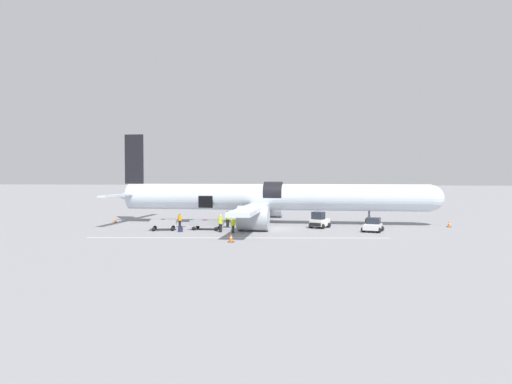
{
  "coord_description": "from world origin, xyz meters",
  "views": [
    {
      "loc": [
        4.85,
        -48.53,
        5.56
      ],
      "look_at": [
        -2.36,
        2.39,
        3.82
      ],
      "focal_mm": 32.0,
      "sensor_mm": 36.0,
      "label": 1
    }
  ],
  "objects_px": {
    "baggage_cart_queued": "(165,225)",
    "baggage_cart_loading": "(208,225)",
    "ground_crew_loader_b": "(248,221)",
    "suitcase_on_tarmac_upright": "(180,229)",
    "airplane": "(269,198)",
    "baggage_tug_mid": "(319,221)",
    "ground_crew_driver": "(239,220)",
    "ground_crew_loader_a": "(233,225)",
    "ground_crew_supervisor": "(180,220)",
    "baggage_tug_lead": "(373,226)",
    "ground_crew_helper": "(228,218)",
    "ground_crew_marshal": "(220,223)"
  },
  "relations": [
    {
      "from": "baggage_cart_queued",
      "to": "baggage_cart_loading",
      "type": "bearing_deg",
      "value": 13.37
    },
    {
      "from": "ground_crew_loader_b",
      "to": "suitcase_on_tarmac_upright",
      "type": "bearing_deg",
      "value": -146.83
    },
    {
      "from": "airplane",
      "to": "baggage_tug_mid",
      "type": "distance_m",
      "value": 7.64
    },
    {
      "from": "airplane",
      "to": "ground_crew_driver",
      "type": "xyz_separation_m",
      "value": [
        -2.67,
        -5.32,
        -2.15
      ]
    },
    {
      "from": "ground_crew_loader_a",
      "to": "ground_crew_driver",
      "type": "height_order",
      "value": "ground_crew_driver"
    },
    {
      "from": "ground_crew_supervisor",
      "to": "baggage_tug_lead",
      "type": "bearing_deg",
      "value": -2.82
    },
    {
      "from": "ground_crew_helper",
      "to": "baggage_cart_loading",
      "type": "bearing_deg",
      "value": -120.89
    },
    {
      "from": "ground_crew_driver",
      "to": "ground_crew_helper",
      "type": "distance_m",
      "value": 1.45
    },
    {
      "from": "ground_crew_supervisor",
      "to": "ground_crew_marshal",
      "type": "distance_m",
      "value": 6.51
    },
    {
      "from": "ground_crew_driver",
      "to": "ground_crew_helper",
      "type": "height_order",
      "value": "ground_crew_helper"
    },
    {
      "from": "suitcase_on_tarmac_upright",
      "to": "baggage_tug_lead",
      "type": "bearing_deg",
      "value": 8.99
    },
    {
      "from": "ground_crew_marshal",
      "to": "suitcase_on_tarmac_upright",
      "type": "xyz_separation_m",
      "value": [
        -4.03,
        -0.38,
        -0.68
      ]
    },
    {
      "from": "ground_crew_loader_b",
      "to": "baggage_tug_mid",
      "type": "bearing_deg",
      "value": 11.39
    },
    {
      "from": "baggage_cart_loading",
      "to": "suitcase_on_tarmac_upright",
      "type": "relative_size",
      "value": 7.01
    },
    {
      "from": "ground_crew_helper",
      "to": "ground_crew_marshal",
      "type": "xyz_separation_m",
      "value": [
        0.21,
        -4.6,
        -0.03
      ]
    },
    {
      "from": "baggage_tug_mid",
      "to": "baggage_cart_queued",
      "type": "bearing_deg",
      "value": -164.98
    },
    {
      "from": "baggage_tug_lead",
      "to": "ground_crew_helper",
      "type": "xyz_separation_m",
      "value": [
        -15.35,
        1.94,
        0.36
      ]
    },
    {
      "from": "ground_crew_loader_a",
      "to": "suitcase_on_tarmac_upright",
      "type": "height_order",
      "value": "ground_crew_loader_a"
    },
    {
      "from": "suitcase_on_tarmac_upright",
      "to": "ground_crew_marshal",
      "type": "bearing_deg",
      "value": 5.34
    },
    {
      "from": "baggage_tug_mid",
      "to": "ground_crew_loader_b",
      "type": "height_order",
      "value": "baggage_tug_mid"
    },
    {
      "from": "ground_crew_supervisor",
      "to": "suitcase_on_tarmac_upright",
      "type": "height_order",
      "value": "ground_crew_supervisor"
    },
    {
      "from": "suitcase_on_tarmac_upright",
      "to": "ground_crew_loader_a",
      "type": "bearing_deg",
      "value": -1.92
    },
    {
      "from": "ground_crew_loader_b",
      "to": "ground_crew_helper",
      "type": "xyz_separation_m",
      "value": [
        -2.36,
        0.93,
        0.13
      ]
    },
    {
      "from": "ground_crew_supervisor",
      "to": "ground_crew_helper",
      "type": "height_order",
      "value": "ground_crew_helper"
    },
    {
      "from": "ground_crew_driver",
      "to": "airplane",
      "type": "bearing_deg",
      "value": 63.37
    },
    {
      "from": "baggage_tug_mid",
      "to": "ground_crew_driver",
      "type": "bearing_deg",
      "value": -172.61
    },
    {
      "from": "baggage_tug_lead",
      "to": "baggage_tug_mid",
      "type": "distance_m",
      "value": 5.93
    },
    {
      "from": "baggage_tug_mid",
      "to": "baggage_cart_queued",
      "type": "distance_m",
      "value": 16.48
    },
    {
      "from": "baggage_tug_lead",
      "to": "ground_crew_supervisor",
      "type": "xyz_separation_m",
      "value": [
        -20.51,
        1.01,
        0.2
      ]
    },
    {
      "from": "ground_crew_marshal",
      "to": "suitcase_on_tarmac_upright",
      "type": "height_order",
      "value": "ground_crew_marshal"
    },
    {
      "from": "baggage_tug_lead",
      "to": "ground_crew_supervisor",
      "type": "bearing_deg",
      "value": 177.18
    },
    {
      "from": "baggage_tug_lead",
      "to": "suitcase_on_tarmac_upright",
      "type": "height_order",
      "value": "baggage_tug_lead"
    },
    {
      "from": "ground_crew_loader_b",
      "to": "ground_crew_marshal",
      "type": "relative_size",
      "value": 0.89
    },
    {
      "from": "ground_crew_loader_a",
      "to": "baggage_cart_queued",
      "type": "bearing_deg",
      "value": 168.8
    },
    {
      "from": "baggage_tug_mid",
      "to": "ground_crew_marshal",
      "type": "distance_m",
      "value": 11.08
    },
    {
      "from": "ground_crew_helper",
      "to": "suitcase_on_tarmac_upright",
      "type": "height_order",
      "value": "ground_crew_helper"
    },
    {
      "from": "baggage_tug_mid",
      "to": "ground_crew_driver",
      "type": "distance_m",
      "value": 8.72
    },
    {
      "from": "baggage_cart_queued",
      "to": "ground_crew_supervisor",
      "type": "xyz_separation_m",
      "value": [
        0.76,
        2.74,
        0.23
      ]
    },
    {
      "from": "baggage_tug_mid",
      "to": "baggage_cart_loading",
      "type": "relative_size",
      "value": 0.63
    },
    {
      "from": "ground_crew_supervisor",
      "to": "suitcase_on_tarmac_upright",
      "type": "distance_m",
      "value": 4.3
    },
    {
      "from": "baggage_tug_mid",
      "to": "ground_crew_loader_a",
      "type": "distance_m",
      "value": 10.19
    },
    {
      "from": "ground_crew_driver",
      "to": "ground_crew_supervisor",
      "type": "xyz_separation_m",
      "value": [
        -6.51,
        -0.41,
        -0.01
      ]
    },
    {
      "from": "suitcase_on_tarmac_upright",
      "to": "baggage_cart_queued",
      "type": "bearing_deg",
      "value": 148.15
    },
    {
      "from": "ground_crew_loader_a",
      "to": "ground_crew_marshal",
      "type": "bearing_deg",
      "value": 157.93
    },
    {
      "from": "baggage_tug_mid",
      "to": "ground_crew_loader_a",
      "type": "relative_size",
      "value": 1.72
    },
    {
      "from": "ground_crew_loader_b",
      "to": "suitcase_on_tarmac_upright",
      "type": "relative_size",
      "value": 2.6
    },
    {
      "from": "airplane",
      "to": "baggage_tug_mid",
      "type": "bearing_deg",
      "value": -35.08
    },
    {
      "from": "baggage_cart_queued",
      "to": "airplane",
      "type": "bearing_deg",
      "value": 40.46
    },
    {
      "from": "airplane",
      "to": "ground_crew_loader_a",
      "type": "xyz_separation_m",
      "value": [
        -2.42,
        -9.96,
        -2.15
      ]
    },
    {
      "from": "ground_crew_marshal",
      "to": "airplane",
      "type": "bearing_deg",
      "value": 67.99
    }
  ]
}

